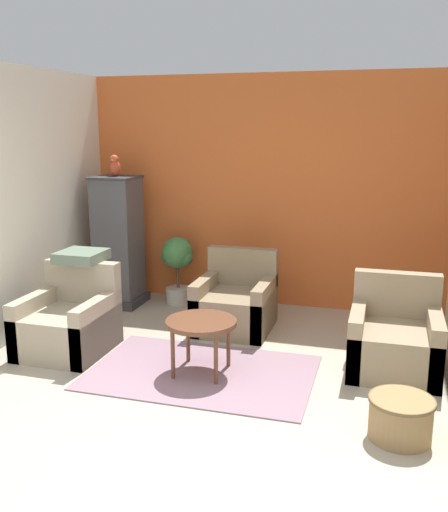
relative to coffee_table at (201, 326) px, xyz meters
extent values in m
plane|color=#B2A893|center=(0.06, -1.15, -0.43)|extent=(20.00, 20.00, 0.00)
cube|color=orange|center=(0.06, 2.18, 0.91)|extent=(4.33, 0.06, 2.70)
cube|color=silver|center=(-2.08, 0.50, 0.91)|extent=(0.06, 3.30, 2.70)
cube|color=gray|center=(0.00, 0.00, -0.43)|extent=(1.94, 1.27, 0.01)
cylinder|color=brown|center=(0.00, 0.00, 0.03)|extent=(0.61, 0.61, 0.04)
cylinder|color=brown|center=(-0.19, -0.19, -0.21)|extent=(0.04, 0.04, 0.45)
cylinder|color=brown|center=(0.19, -0.19, -0.21)|extent=(0.04, 0.04, 0.45)
cylinder|color=brown|center=(-0.19, 0.19, -0.21)|extent=(0.04, 0.04, 0.45)
cylinder|color=brown|center=(0.19, 0.19, -0.21)|extent=(0.04, 0.04, 0.45)
cube|color=tan|center=(-1.38, 0.10, -0.23)|extent=(0.76, 0.81, 0.41)
cube|color=tan|center=(-1.38, 0.44, 0.18)|extent=(0.76, 0.14, 0.41)
cube|color=tan|center=(-1.70, 0.10, -0.16)|extent=(0.12, 0.81, 0.55)
cube|color=tan|center=(-1.06, 0.10, -0.16)|extent=(0.12, 0.81, 0.55)
cube|color=#9E896B|center=(1.60, 0.51, -0.23)|extent=(0.76, 0.81, 0.41)
cube|color=#9E896B|center=(1.60, 0.84, 0.18)|extent=(0.76, 0.14, 0.41)
cube|color=#9E896B|center=(1.28, 0.51, -0.16)|extent=(0.12, 0.81, 0.55)
cube|color=#9E896B|center=(1.93, 0.51, -0.16)|extent=(0.12, 0.81, 0.55)
cube|color=#8E7A5B|center=(-0.01, 1.15, -0.23)|extent=(0.76, 0.81, 0.41)
cube|color=#8E7A5B|center=(-0.01, 1.48, 0.18)|extent=(0.76, 0.14, 0.41)
cube|color=#8E7A5B|center=(-0.33, 1.15, -0.16)|extent=(0.12, 0.81, 0.55)
cube|color=#8E7A5B|center=(0.31, 1.15, -0.16)|extent=(0.12, 0.81, 0.55)
cube|color=#353539|center=(-1.58, 1.63, -0.38)|extent=(0.55, 0.55, 0.10)
cube|color=#4C4C51|center=(-1.58, 1.63, 0.37)|extent=(0.47, 0.47, 1.41)
cube|color=#353539|center=(-1.58, 1.63, 1.09)|extent=(0.50, 0.50, 0.03)
ellipsoid|color=#D14C2D|center=(-1.58, 1.63, 1.20)|extent=(0.12, 0.15, 0.19)
sphere|color=#D14C2D|center=(-1.58, 1.61, 1.30)|extent=(0.10, 0.10, 0.10)
cone|color=gold|center=(-1.58, 1.57, 1.30)|extent=(0.04, 0.04, 0.04)
cone|color=#D14C2D|center=(-1.58, 1.70, 1.18)|extent=(0.06, 0.12, 0.16)
cylinder|color=beige|center=(-0.91, 1.85, -0.34)|extent=(0.29, 0.29, 0.19)
cylinder|color=brown|center=(-0.91, 1.85, -0.09)|extent=(0.04, 0.04, 0.30)
sphere|color=#427F42|center=(-0.91, 1.85, 0.19)|extent=(0.38, 0.38, 0.38)
sphere|color=#427F42|center=(-1.02, 1.88, 0.13)|extent=(0.23, 0.23, 0.23)
sphere|color=#427F42|center=(-0.82, 1.82, 0.15)|extent=(0.21, 0.21, 0.21)
cylinder|color=#A37F51|center=(1.65, -0.63, -0.29)|extent=(0.43, 0.43, 0.30)
cylinder|color=brown|center=(1.65, -0.63, -0.15)|extent=(0.45, 0.45, 0.02)
cube|color=slate|center=(-1.38, 0.44, 0.43)|extent=(0.43, 0.43, 0.10)
camera|label=1|loc=(1.48, -4.39, 1.67)|focal=40.00mm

